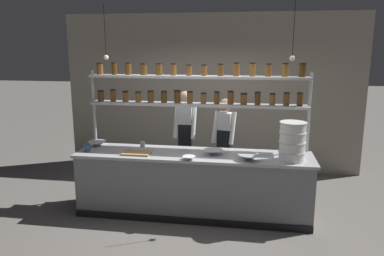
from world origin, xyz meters
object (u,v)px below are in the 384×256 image
Objects in this scene: chef_center at (225,141)px; prep_bowl_near_right at (97,144)px; cutting_board at (137,153)px; serving_cup_front at (88,148)px; container_stack at (292,141)px; spice_shelf_unit at (197,92)px; prep_bowl_center_back at (213,152)px; prep_bowl_center_front at (249,157)px; chef_left at (186,135)px; serving_cup_by_board at (142,144)px; prep_bowl_near_left at (189,158)px.

prep_bowl_near_right is at bearing -149.14° from chef_center.
serving_cup_front reaches higher than cutting_board.
spice_shelf_unit is at bearing 161.32° from container_stack.
serving_cup_front is at bearing -176.37° from prep_bowl_center_back.
prep_bowl_center_front is at bearing -19.98° from prep_bowl_center_back.
serving_cup_front is at bearing -93.54° from prep_bowl_near_right.
prep_bowl_center_back is (-1.06, 0.11, -0.23)m from container_stack.
chef_left reaches higher than prep_bowl_center_front.
prep_bowl_near_right is at bearing 174.14° from prep_bowl_center_back.
serving_cup_by_board is at bearing 171.09° from container_stack.
prep_bowl_near_left is 0.67× the size of prep_bowl_center_back.
chef_center is 4.03× the size of cutting_board.
chef_left reaches higher than serving_cup_by_board.
chef_center is 2.01m from prep_bowl_near_right.
chef_left is at bearing 150.61° from container_stack.
cutting_board is 0.79m from prep_bowl_near_right.
prep_bowl_center_back is 0.98× the size of prep_bowl_near_right.
serving_cup_front is at bearing -163.12° from spice_shelf_unit.
prep_bowl_near_left is (-0.41, -1.09, 0.02)m from chef_center.
spice_shelf_unit is 1.90× the size of chef_left.
container_stack is 5.22× the size of serving_cup_front.
prep_bowl_near_right is (-0.72, 0.31, 0.02)m from cutting_board.
container_stack is 2.16m from cutting_board.
cutting_board is 2.22× the size of prep_bowl_near_left.
cutting_board is 1.48× the size of prep_bowl_center_back.
chef_center is 1.35m from container_stack.
chef_center is 1.16m from prep_bowl_near_left.
serving_cup_front is (-2.33, 0.07, 0.01)m from prep_bowl_center_front.
container_stack is (0.96, -0.91, 0.26)m from chef_center.
prep_bowl_center_front is 2.94× the size of serving_cup_front.
container_stack is at bearing -8.91° from serving_cup_by_board.
spice_shelf_unit reaches higher than chef_center.
prep_bowl_near_left is 2.02× the size of serving_cup_by_board.
prep_bowl_near_right is (-1.27, -0.61, -0.04)m from chef_left.
prep_bowl_center_front is at bearing -172.63° from container_stack.
prep_bowl_near_right is 3.09× the size of serving_cup_by_board.
serving_cup_by_board is at bearing 168.19° from prep_bowl_center_back.
serving_cup_by_board is at bearing 165.57° from prep_bowl_center_front.
prep_bowl_near_right is (-1.51, 0.47, 0.01)m from prep_bowl_near_left.
spice_shelf_unit reaches higher than serving_cup_front.
chef_left reaches higher than prep_bowl_center_back.
prep_bowl_near_right is at bearing 162.60° from prep_bowl_near_left.
serving_cup_by_board reaches higher than prep_bowl_near_left.
chef_center is at bearing 136.42° from container_stack.
chef_left is 5.80× the size of prep_bowl_center_front.
spice_shelf_unit is 0.92m from chef_left.
serving_cup_by_board reaches higher than prep_bowl_near_right.
serving_cup_by_board reaches higher than prep_bowl_center_back.
container_stack is at bearing 0.54° from cutting_board.
chef_center is 15.97× the size of serving_cup_front.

